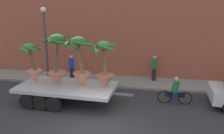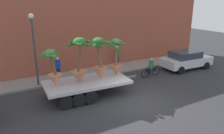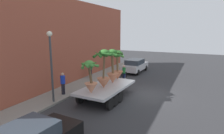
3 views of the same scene
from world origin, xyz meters
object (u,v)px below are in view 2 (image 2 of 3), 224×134
Objects in this scene: potted_palm_front at (116,59)px; parked_car at (186,59)px; potted_palm_extra at (100,60)px; pedestrian_near_gate at (117,56)px; pedestrian_far_left at (58,68)px; cyclist at (151,68)px; flatbed_trailer at (84,85)px; street_lamp at (34,41)px; potted_palm_rear at (79,63)px; potted_palm_middle at (53,69)px.

potted_palm_front is 7.75m from parked_car.
pedestrian_near_gate is (3.74, 4.24, -1.19)m from potted_palm_extra.
pedestrian_far_left is at bearing 132.18° from potted_palm_front.
pedestrian_far_left reaches higher than cyclist.
street_lamp reaches higher than flatbed_trailer.
potted_palm_extra is at bearing -3.73° from potted_palm_rear.
potted_palm_rear is 10.25m from parked_car.
potted_palm_rear is 1.60× the size of pedestrian_near_gate.
potted_palm_extra is at bearing -174.05° from potted_palm_front.
parked_car is at bearing 6.95° from potted_palm_front.
potted_palm_middle reaches higher than pedestrian_near_gate.
street_lamp is (-0.47, 2.74, 1.23)m from potted_palm_middle.
potted_palm_rear is at bearing -7.20° from potted_palm_middle.
cyclist is 0.41× the size of parked_car.
potted_palm_middle is at bearing 174.38° from potted_palm_extra.
flatbed_trailer is 3.64× the size of pedestrian_far_left.
parked_car is at bearing -32.11° from pedestrian_near_gate.
potted_palm_middle is at bearing -174.86° from cyclist.
pedestrian_far_left is at bearing -171.22° from pedestrian_near_gate.
flatbed_trailer is 3.64× the size of pedestrian_near_gate.
flatbed_trailer is 9.95m from parked_car.
flatbed_trailer is 1.29× the size of street_lamp.
street_lamp is at bearing 127.19° from flatbed_trailer.
flatbed_trailer is at bearing -78.69° from pedestrian_far_left.
potted_palm_rear is 1.49× the size of cyclist.
flatbed_trailer is 2.13m from potted_palm_middle.
parked_car is at bearing -12.52° from pedestrian_far_left.
potted_palm_front is 0.51× the size of street_lamp.
cyclist is at bearing 8.13° from flatbed_trailer.
pedestrian_near_gate is (4.82, 4.13, 0.28)m from flatbed_trailer.
potted_palm_rear is at bearing -174.51° from parked_car.
potted_palm_front is at bearing 1.02° from potted_palm_rear.
potted_palm_rear reaches higher than potted_palm_front.
potted_palm_middle is at bearing -109.01° from pedestrian_far_left.
pedestrian_near_gate is at bearing 31.21° from potted_palm_middle.
potted_palm_extra is at bearing -168.79° from cyclist.
potted_palm_middle reaches higher than pedestrian_far_left.
parked_car is 6.01m from pedestrian_near_gate.
potted_palm_extra reaches higher than parked_car.
flatbed_trailer is at bearing -179.69° from potted_palm_front.
parked_car is at bearing 6.81° from potted_palm_extra.
street_lamp is at bearing 147.37° from potted_palm_front.
potted_palm_front is (2.52, 0.04, -0.13)m from potted_palm_rear.
pedestrian_far_left reaches higher than flatbed_trailer.
flatbed_trailer is 3.36m from pedestrian_far_left.
potted_palm_rear is 3.68m from street_lamp.
pedestrian_near_gate is (5.03, 4.16, -1.17)m from potted_palm_rear.
pedestrian_near_gate is at bearing 58.63° from potted_palm_front.
potted_palm_front is (2.31, 0.01, 1.32)m from flatbed_trailer.
potted_palm_middle is 1.29× the size of pedestrian_near_gate.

